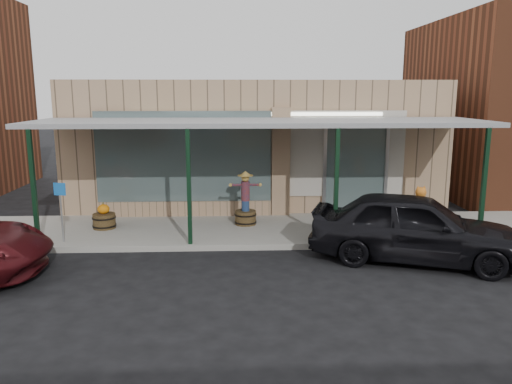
{
  "coord_description": "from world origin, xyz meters",
  "views": [
    {
      "loc": [
        -0.69,
        -9.77,
        3.84
      ],
      "look_at": [
        -0.15,
        2.6,
        1.35
      ],
      "focal_mm": 35.0,
      "sensor_mm": 36.0,
      "label": 1
    }
  ],
  "objects_px": {
    "barrel_scarecrow": "(245,207)",
    "handicap_sign": "(61,204)",
    "barrel_pumpkin": "(104,219)",
    "parked_sedan": "(415,227)"
  },
  "relations": [
    {
      "from": "barrel_scarecrow",
      "to": "handicap_sign",
      "type": "xyz_separation_m",
      "value": [
        -4.61,
        -1.48,
        0.45
      ]
    },
    {
      "from": "barrel_pumpkin",
      "to": "parked_sedan",
      "type": "bearing_deg",
      "value": -18.69
    },
    {
      "from": "barrel_scarecrow",
      "to": "barrel_pumpkin",
      "type": "bearing_deg",
      "value": -178.25
    },
    {
      "from": "barrel_scarecrow",
      "to": "handicap_sign",
      "type": "relative_size",
      "value": 1.02
    },
    {
      "from": "barrel_scarecrow",
      "to": "barrel_pumpkin",
      "type": "relative_size",
      "value": 2.12
    },
    {
      "from": "barrel_scarecrow",
      "to": "parked_sedan",
      "type": "distance_m",
      "value": 4.77
    },
    {
      "from": "barrel_scarecrow",
      "to": "parked_sedan",
      "type": "xyz_separation_m",
      "value": [
        3.82,
        -2.85,
        0.14
      ]
    },
    {
      "from": "handicap_sign",
      "to": "barrel_pumpkin",
      "type": "bearing_deg",
      "value": 72.87
    },
    {
      "from": "handicap_sign",
      "to": "parked_sedan",
      "type": "height_order",
      "value": "handicap_sign"
    },
    {
      "from": "barrel_scarecrow",
      "to": "handicap_sign",
      "type": "height_order",
      "value": "barrel_scarecrow"
    }
  ]
}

